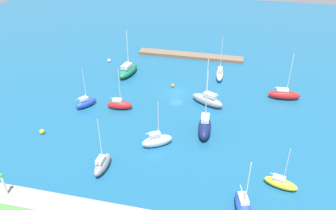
# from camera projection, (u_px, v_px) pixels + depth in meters

# --- Properties ---
(water) EXTENTS (160.00, 160.00, 0.00)m
(water) POSITION_uv_depth(u_px,v_px,m) (176.00, 92.00, 74.45)
(water) COLOR #19567F
(water) RESTS_ON ground
(pier_dock) EXTENTS (26.91, 2.99, 0.80)m
(pier_dock) POSITION_uv_depth(u_px,v_px,m) (190.00, 56.00, 90.05)
(pier_dock) COLOR brown
(pier_dock) RESTS_ON ground
(harbor_beacon) EXTENTS (0.56, 0.56, 3.73)m
(harbor_beacon) POSITION_uv_depth(u_px,v_px,m) (3.00, 182.00, 46.73)
(harbor_beacon) COLOR silver
(harbor_beacon) RESTS_ON breakwater
(sailboat_red_east_end) EXTENTS (6.58, 2.37, 10.03)m
(sailboat_red_east_end) POSITION_uv_depth(u_px,v_px,m) (284.00, 94.00, 71.45)
(sailboat_red_east_end) COLOR red
(sailboat_red_east_end) RESTS_ON water
(sailboat_white_outer_mooring) EXTENTS (5.24, 4.09, 8.61)m
(sailboat_white_outer_mooring) POSITION_uv_depth(u_px,v_px,m) (157.00, 140.00, 58.03)
(sailboat_white_outer_mooring) COLOR white
(sailboat_white_outer_mooring) RESTS_ON water
(sailboat_gray_by_breakwater) EXTENTS (7.22, 4.94, 9.85)m
(sailboat_gray_by_breakwater) POSITION_uv_depth(u_px,v_px,m) (208.00, 100.00, 69.43)
(sailboat_gray_by_breakwater) COLOR gray
(sailboat_gray_by_breakwater) RESTS_ON water
(sailboat_blue_west_end) EXTENTS (3.84, 4.70, 8.53)m
(sailboat_blue_west_end) POSITION_uv_depth(u_px,v_px,m) (86.00, 103.00, 68.88)
(sailboat_blue_west_end) COLOR #2347B2
(sailboat_blue_west_end) RESTS_ON water
(sailboat_green_lone_south) EXTENTS (3.80, 7.71, 10.55)m
(sailboat_green_lone_south) POSITION_uv_depth(u_px,v_px,m) (128.00, 70.00, 80.84)
(sailboat_green_lone_south) COLOR #19724C
(sailboat_green_lone_south) RESTS_ON water
(sailboat_navy_lone_north) EXTENTS (2.79, 6.69, 12.34)m
(sailboat_navy_lone_north) POSITION_uv_depth(u_px,v_px,m) (205.00, 127.00, 60.93)
(sailboat_navy_lone_north) COLOR #141E4C
(sailboat_navy_lone_north) RESTS_ON water
(sailboat_yellow_off_beacon) EXTENTS (5.05, 2.86, 7.08)m
(sailboat_yellow_off_beacon) POSITION_uv_depth(u_px,v_px,m) (281.00, 183.00, 50.07)
(sailboat_yellow_off_beacon) COLOR yellow
(sailboat_yellow_off_beacon) RESTS_ON water
(sailboat_red_center_basin) EXTENTS (5.17, 2.24, 8.65)m
(sailboat_red_center_basin) POSITION_uv_depth(u_px,v_px,m) (120.00, 105.00, 68.15)
(sailboat_red_center_basin) COLOR red
(sailboat_red_center_basin) RESTS_ON water
(sailboat_white_inner_mooring) EXTENTS (1.97, 5.59, 9.77)m
(sailboat_white_inner_mooring) POSITION_uv_depth(u_px,v_px,m) (220.00, 74.00, 79.13)
(sailboat_white_inner_mooring) COLOR white
(sailboat_white_inner_mooring) RESTS_ON water
(sailboat_gray_far_south) EXTENTS (1.77, 5.06, 9.14)m
(sailboat_gray_far_south) POSITION_uv_depth(u_px,v_px,m) (102.00, 164.00, 53.08)
(sailboat_gray_far_south) COLOR gray
(sailboat_gray_far_south) RESTS_ON water
(sailboat_blue_along_channel) EXTENTS (3.41, 6.22, 8.85)m
(sailboat_blue_along_channel) POSITION_uv_depth(u_px,v_px,m) (243.00, 207.00, 46.01)
(sailboat_blue_along_channel) COLOR #2347B2
(sailboat_blue_along_channel) RESTS_ON water
(mooring_buoy_orange) EXTENTS (0.78, 0.78, 0.78)m
(mooring_buoy_orange) POSITION_uv_depth(u_px,v_px,m) (173.00, 86.00, 76.15)
(mooring_buoy_orange) COLOR orange
(mooring_buoy_orange) RESTS_ON water
(mooring_buoy_white) EXTENTS (0.86, 0.86, 0.86)m
(mooring_buoy_white) POSITION_uv_depth(u_px,v_px,m) (109.00, 60.00, 87.41)
(mooring_buoy_white) COLOR white
(mooring_buoy_white) RESTS_ON water
(mooring_buoy_yellow) EXTENTS (0.85, 0.85, 0.85)m
(mooring_buoy_yellow) POSITION_uv_depth(u_px,v_px,m) (42.00, 132.00, 61.42)
(mooring_buoy_yellow) COLOR yellow
(mooring_buoy_yellow) RESTS_ON water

